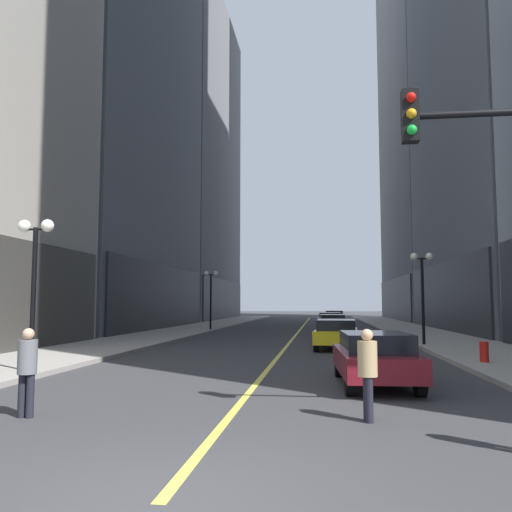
# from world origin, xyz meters

# --- Properties ---
(ground_plane) EXTENTS (200.00, 200.00, 0.00)m
(ground_plane) POSITION_xyz_m (0.00, 35.00, 0.00)
(ground_plane) COLOR #38383A
(sidewalk_left) EXTENTS (4.50, 78.00, 0.15)m
(sidewalk_left) POSITION_xyz_m (-8.25, 35.00, 0.07)
(sidewalk_left) COLOR #9E9991
(sidewalk_left) RESTS_ON ground
(sidewalk_right) EXTENTS (4.50, 78.00, 0.15)m
(sidewalk_right) POSITION_xyz_m (8.25, 35.00, 0.07)
(sidewalk_right) COLOR #9E9991
(sidewalk_right) RESTS_ON ground
(lane_centre_stripe) EXTENTS (0.16, 70.00, 0.01)m
(lane_centre_stripe) POSITION_xyz_m (0.00, 35.00, 0.00)
(lane_centre_stripe) COLOR #E5D64C
(lane_centre_stripe) RESTS_ON ground
(building_left_mid) EXTENTS (15.28, 24.00, 43.67)m
(building_left_mid) POSITION_xyz_m (-18.04, 34.50, 21.77)
(building_left_mid) COLOR slate
(building_left_mid) RESTS_ON ground
(building_left_far) EXTENTS (11.31, 26.00, 41.58)m
(building_left_far) POSITION_xyz_m (-16.05, 60.00, 20.70)
(building_left_far) COLOR gray
(building_left_far) RESTS_ON ground
(car_maroon) EXTENTS (1.96, 4.39, 1.32)m
(car_maroon) POSITION_xyz_m (2.98, 8.11, 0.72)
(car_maroon) COLOR maroon
(car_maroon) RESTS_ON ground
(car_yellow) EXTENTS (2.10, 4.76, 1.32)m
(car_yellow) POSITION_xyz_m (2.33, 18.77, 0.72)
(car_yellow) COLOR yellow
(car_yellow) RESTS_ON ground
(car_grey) EXTENTS (1.79, 4.75, 1.32)m
(car_grey) POSITION_xyz_m (2.37, 29.76, 0.72)
(car_grey) COLOR slate
(car_grey) RESTS_ON ground
(car_silver) EXTENTS (2.11, 4.60, 1.32)m
(car_silver) POSITION_xyz_m (2.33, 37.33, 0.72)
(car_silver) COLOR #B7B7BC
(car_silver) RESTS_ON ground
(car_blue) EXTENTS (1.95, 4.58, 1.32)m
(car_blue) POSITION_xyz_m (2.91, 48.12, 0.72)
(car_blue) COLOR navy
(car_blue) RESTS_ON ground
(pedestrian_in_tan_trench) EXTENTS (0.38, 0.38, 1.60)m
(pedestrian_in_tan_trench) POSITION_xyz_m (2.46, 4.07, 0.92)
(pedestrian_in_tan_trench) COLOR black
(pedestrian_in_tan_trench) RESTS_ON ground
(pedestrian_in_grey_suit) EXTENTS (0.36, 0.36, 1.59)m
(pedestrian_in_grey_suit) POSITION_xyz_m (-3.62, 3.65, 0.92)
(pedestrian_in_grey_suit) COLOR black
(pedestrian_in_grey_suit) RESTS_ON ground
(street_lamp_left_near) EXTENTS (1.06, 0.36, 4.43)m
(street_lamp_left_near) POSITION_xyz_m (-6.40, 8.57, 3.26)
(street_lamp_left_near) COLOR black
(street_lamp_left_near) RESTS_ON ground
(street_lamp_left_far) EXTENTS (1.06, 0.36, 4.43)m
(street_lamp_left_far) POSITION_xyz_m (-6.40, 32.59, 3.26)
(street_lamp_left_far) COLOR black
(street_lamp_left_far) RESTS_ON ground
(street_lamp_right_mid) EXTENTS (1.06, 0.36, 4.43)m
(street_lamp_right_mid) POSITION_xyz_m (6.40, 20.08, 3.26)
(street_lamp_right_mid) COLOR black
(street_lamp_right_mid) RESTS_ON ground
(fire_hydrant_right) EXTENTS (0.28, 0.28, 0.80)m
(fire_hydrant_right) POSITION_xyz_m (6.90, 12.62, 0.40)
(fire_hydrant_right) COLOR red
(fire_hydrant_right) RESTS_ON ground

